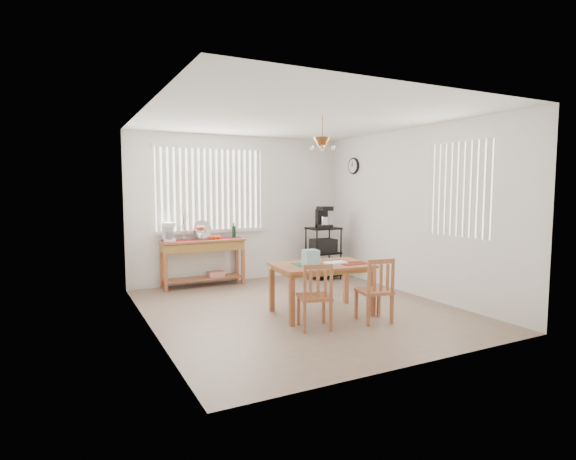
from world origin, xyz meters
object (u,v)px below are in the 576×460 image
wire_cart (323,248)px  chair_right (375,291)px  sideboard (203,251)px  dining_table (321,270)px  chair_left (315,297)px  cart_items (323,218)px

wire_cart → chair_right: wire_cart is taller
sideboard → wire_cart: size_ratio=1.50×
wire_cart → dining_table: 2.38m
wire_cart → chair_left: 3.06m
sideboard → chair_right: bearing=-66.6°
cart_items → chair_left: size_ratio=0.49×
dining_table → chair_left: chair_left is taller
chair_left → wire_cart: bearing=56.7°
sideboard → chair_left: bearing=-80.3°
wire_cart → cart_items: 0.56m
wire_cart → dining_table: size_ratio=0.72×
dining_table → cart_items: bearing=58.0°
dining_table → chair_left: 0.70m
wire_cart → chair_right: (-0.87, -2.66, -0.17)m
dining_table → sideboard: bearing=111.0°
cart_items → chair_left: 3.15m
cart_items → chair_right: bearing=-108.1°
wire_cart → cart_items: size_ratio=2.43×
cart_items → dining_table: size_ratio=0.30×
dining_table → chair_right: 0.78m
wire_cart → chair_right: bearing=-108.1°
wire_cart → cart_items: (0.00, 0.01, 0.56)m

